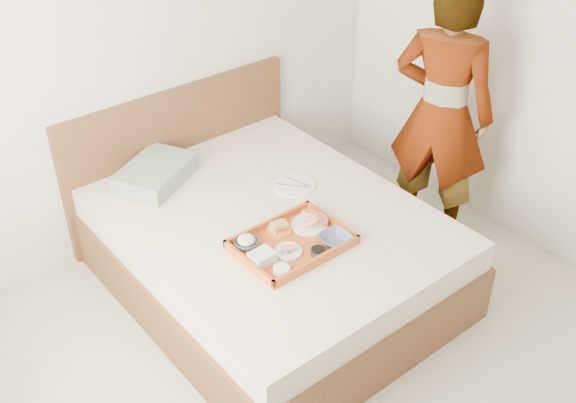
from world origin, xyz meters
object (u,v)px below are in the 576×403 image
at_px(bed, 271,251).
at_px(person, 442,114).
at_px(tray, 292,242).
at_px(dinner_plate, 294,185).

height_order(bed, person, person).
relative_size(bed, tray, 3.37).
xyz_separation_m(tray, dinner_plate, (0.38, 0.45, -0.02)).
xyz_separation_m(dinner_plate, person, (0.88, -0.35, 0.33)).
xyz_separation_m(bed, dinner_plate, (0.29, 0.14, 0.27)).
distance_m(tray, person, 1.30).
bearing_deg(person, tray, 71.12).
relative_size(tray, dinner_plate, 2.34).
relative_size(tray, person, 0.34).
height_order(tray, person, person).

